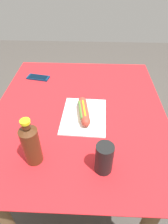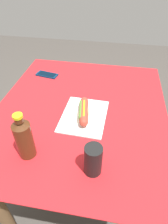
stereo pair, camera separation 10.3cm
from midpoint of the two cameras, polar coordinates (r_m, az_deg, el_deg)
The scene contains 7 objects.
ground_plane at distance 1.67m, azimuth 1.15°, elevation -19.48°, with size 6.00×6.00×0.00m, color #47423D.
dining_table at distance 1.18m, azimuth 1.54°, elevation -4.18°, with size 1.11×0.94×0.75m.
paper_wrapper at distance 1.04m, azimuth 2.81°, elevation -1.25°, with size 0.30×0.23×0.01m, color white.
hot_dog at distance 1.02m, azimuth 2.82°, elevation 0.09°, with size 0.21×0.08×0.05m.
cell_phone at distance 1.41m, azimuth -8.60°, elevation 10.56°, with size 0.09×0.16×0.01m.
soda_bottle at distance 0.82m, azimuth -13.59°, elevation -7.54°, with size 0.07×0.07×0.22m.
drinking_cup at distance 0.78m, azimuth 6.54°, elevation -13.83°, with size 0.07×0.07×0.14m, color black.
Camera 2 is at (-0.83, -0.17, 1.45)m, focal length 31.61 mm.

